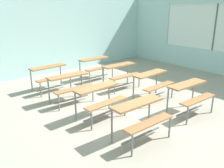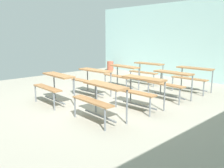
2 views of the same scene
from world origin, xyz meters
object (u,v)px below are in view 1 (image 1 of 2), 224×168
desk_bench_r3c0 (50,73)px  desk_bench_r2c1 (121,71)px  desk_bench_r2c0 (70,82)px  desk_bench_r3c1 (96,64)px  desk_bench_r0c1 (191,92)px  desk_bench_r1c1 (153,80)px  desk_bench_r0c0 (141,113)px  desk_bench_r1c0 (100,95)px

desk_bench_r3c0 → desk_bench_r2c1: bearing=-37.4°
desk_bench_r2c0 → desk_bench_r3c1: 2.17m
desk_bench_r0c1 → desk_bench_r1c1: (0.05, 1.17, 0.00)m
desk_bench_r3c1 → desk_bench_r2c0: bearing=-146.4°
desk_bench_r0c0 → desk_bench_r1c1: 2.15m
desk_bench_r1c0 → desk_bench_r1c1: 1.79m
desk_bench_r0c0 → desk_bench_r3c1: bearing=66.9°
desk_bench_r0c1 → desk_bench_r2c0: size_ratio=1.00×
desk_bench_r2c1 → desk_bench_r1c1: bearing=-87.3°
desk_bench_r0c0 → desk_bench_r1c0: same height
desk_bench_r0c0 → desk_bench_r1c0: bearing=92.8°
desk_bench_r0c0 → desk_bench_r0c1: same height
desk_bench_r0c1 → desk_bench_r2c1: 2.44m
desk_bench_r0c1 → desk_bench_r3c0: size_ratio=1.00×
desk_bench_r0c0 → desk_bench_r3c0: (0.01, 3.69, 0.00)m
desk_bench_r1c0 → desk_bench_r2c0: size_ratio=1.00×
desk_bench_r3c0 → desk_bench_r1c0: bearing=-93.3°
desk_bench_r0c1 → desk_bench_r3c0: bearing=117.7°
desk_bench_r3c1 → desk_bench_r0c0: bearing=-116.6°
desk_bench_r0c1 → desk_bench_r2c0: same height
desk_bench_r2c1 → desk_bench_r1c0: bearing=-142.8°
desk_bench_r2c1 → desk_bench_r3c1: size_ratio=1.01×
desk_bench_r0c0 → desk_bench_r0c1: bearing=3.1°
desk_bench_r0c0 → desk_bench_r0c1: 1.72m
desk_bench_r0c0 → desk_bench_r2c1: (1.77, 2.47, 0.00)m
desk_bench_r2c0 → desk_bench_r1c0: bearing=-87.0°
desk_bench_r1c1 → desk_bench_r3c0: (-1.77, 2.49, 0.00)m
desk_bench_r1c0 → desk_bench_r1c1: size_ratio=1.01×
desk_bench_r2c0 → desk_bench_r2c1: (1.80, -0.00, 0.00)m
desk_bench_r3c0 → desk_bench_r0c0: bearing=-92.9°
desk_bench_r1c0 → desk_bench_r3c0: same height
desk_bench_r1c1 → desk_bench_r2c1: size_ratio=1.00×
desk_bench_r0c0 → desk_bench_r0c1: size_ratio=0.99×
desk_bench_r0c0 → desk_bench_r2c1: same height
desk_bench_r2c0 → desk_bench_r3c0: size_ratio=1.00×
desk_bench_r2c0 → desk_bench_r3c1: size_ratio=1.01×
desk_bench_r1c0 → desk_bench_r3c0: size_ratio=1.00×
desk_bench_r3c0 → desk_bench_r3c1: (1.73, 0.04, 0.00)m
desk_bench_r0c0 → desk_bench_r2c0: 2.48m
desk_bench_r2c0 → desk_bench_r3c0: 1.22m
desk_bench_r0c0 → desk_bench_r1c0: (-0.02, 1.22, 0.00)m
desk_bench_r0c1 → desk_bench_r1c1: bearing=89.9°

